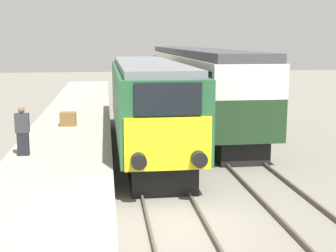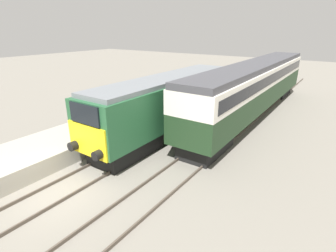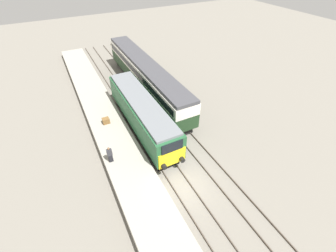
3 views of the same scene
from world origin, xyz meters
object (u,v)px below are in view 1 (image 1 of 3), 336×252
(locomotive, at_px, (148,102))
(luggage_crate, at_px, (68,119))
(passenger_carriage, at_px, (196,78))
(person_on_platform, at_px, (23,132))

(locomotive, relative_size, luggage_crate, 19.12)
(luggage_crate, bearing_deg, passenger_carriage, 38.28)
(locomotive, bearing_deg, luggage_crate, 153.19)
(passenger_carriage, relative_size, luggage_crate, 29.77)
(passenger_carriage, relative_size, person_on_platform, 12.90)
(luggage_crate, bearing_deg, person_on_platform, -100.95)
(locomotive, distance_m, luggage_crate, 3.93)
(locomotive, height_order, passenger_carriage, passenger_carriage)
(person_on_platform, height_order, luggage_crate, person_on_platform)
(person_on_platform, bearing_deg, luggage_crate, 79.05)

